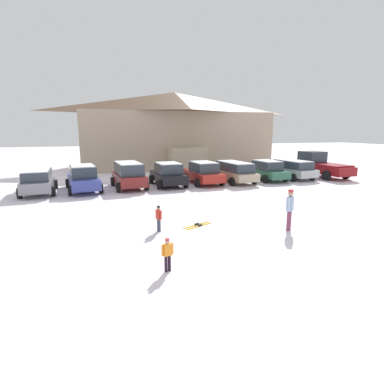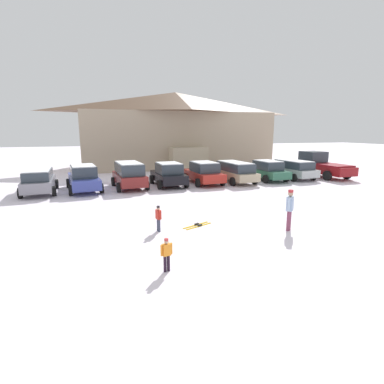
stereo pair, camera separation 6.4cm
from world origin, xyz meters
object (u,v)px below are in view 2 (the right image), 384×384
at_px(parked_blue_hatchback, 84,178).
at_px(skier_child_in_orange_jacket, 167,253).
at_px(parked_black_sedan, 168,174).
at_px(pickup_truck, 320,165).
at_px(parked_grey_wagon, 39,180).
at_px(parked_green_coupe, 267,170).
at_px(parked_beige_suv, 235,171).
at_px(skier_adult_in_blue_parka, 290,208).
at_px(parked_red_sedan, 204,173).
at_px(skier_child_in_red_jacket, 158,217).
at_px(pair_of_skis, 198,225).
at_px(parked_maroon_van, 129,174).
at_px(ski_lodge, 176,129).
at_px(parked_silver_wagon, 293,169).

xyz_separation_m(parked_blue_hatchback, skier_child_in_orange_jacket, (2.55, -13.36, -0.31)).
distance_m(parked_black_sedan, pickup_truck, 13.79).
bearing_deg(parked_grey_wagon, parked_green_coupe, 0.27).
height_order(parked_beige_suv, skier_adult_in_blue_parka, skier_adult_in_blue_parka).
bearing_deg(parked_grey_wagon, skier_child_in_orange_jacket, -68.47).
distance_m(parked_red_sedan, skier_child_in_red_jacket, 11.39).
height_order(parked_grey_wagon, pickup_truck, pickup_truck).
distance_m(skier_child_in_red_jacket, pair_of_skis, 1.82).
bearing_deg(parked_grey_wagon, parked_maroon_van, 0.48).
bearing_deg(parked_maroon_van, skier_child_in_red_jacket, -89.88).
bearing_deg(pair_of_skis, ski_lodge, 77.22).
relative_size(parked_red_sedan, skier_child_in_red_jacket, 4.32).
bearing_deg(pickup_truck, skier_child_in_orange_jacket, -141.27).
distance_m(ski_lodge, parked_black_sedan, 13.39).
height_order(skier_child_in_orange_jacket, skier_adult_in_blue_parka, skier_adult_in_blue_parka).
distance_m(parked_green_coupe, skier_child_in_orange_jacket, 17.70).
bearing_deg(parked_green_coupe, skier_child_in_red_jacket, -138.19).
height_order(parked_blue_hatchback, skier_child_in_orange_jacket, parked_blue_hatchback).
relative_size(ski_lodge, parked_silver_wagon, 4.70).
distance_m(parked_grey_wagon, parked_beige_suv, 13.88).
bearing_deg(parked_maroon_van, ski_lodge, 61.46).
distance_m(pickup_truck, pair_of_skis, 17.97).
xyz_separation_m(parked_beige_suv, parked_silver_wagon, (5.43, 0.07, -0.02)).
xyz_separation_m(parked_blue_hatchback, parked_maroon_van, (3.03, 0.01, 0.10)).
bearing_deg(parked_blue_hatchback, skier_adult_in_blue_parka, -54.48).
relative_size(parked_beige_suv, pickup_truck, 0.81).
xyz_separation_m(parked_maroon_van, parked_green_coupe, (11.07, 0.03, -0.15)).
bearing_deg(parked_blue_hatchback, pickup_truck, 1.04).
bearing_deg(parked_green_coupe, pair_of_skis, -133.89).
xyz_separation_m(parked_green_coupe, skier_child_in_orange_jacket, (-11.55, -13.40, -0.26)).
relative_size(ski_lodge, skier_child_in_red_jacket, 19.98).
bearing_deg(parked_red_sedan, ski_lodge, 84.67).
xyz_separation_m(parked_grey_wagon, parked_green_coupe, (16.81, 0.08, -0.04)).
height_order(parked_green_coupe, parked_silver_wagon, parked_green_coupe).
bearing_deg(skier_adult_in_blue_parka, parked_red_sedan, 87.33).
xyz_separation_m(parked_grey_wagon, parked_black_sedan, (8.57, 0.07, -0.00)).
relative_size(parked_blue_hatchback, pair_of_skis, 3.49).
bearing_deg(parked_silver_wagon, parked_beige_suv, -179.28).
relative_size(parked_grey_wagon, pickup_truck, 0.74).
relative_size(ski_lodge, parked_red_sedan, 4.63).
relative_size(parked_red_sedan, parked_green_coupe, 1.00).
bearing_deg(ski_lodge, parked_grey_wagon, -135.07).
xyz_separation_m(parked_maroon_van, pickup_truck, (16.62, 0.35, 0.03)).
bearing_deg(parked_green_coupe, ski_lodge, 109.30).
relative_size(parked_grey_wagon, parked_green_coupe, 0.97).
distance_m(parked_red_sedan, parked_beige_suv, 2.55).
relative_size(parked_silver_wagon, pickup_truck, 0.75).
distance_m(parked_blue_hatchback, pickup_truck, 19.65).
relative_size(parked_black_sedan, pickup_truck, 0.70).
height_order(parked_blue_hatchback, parked_green_coupe, parked_blue_hatchback).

